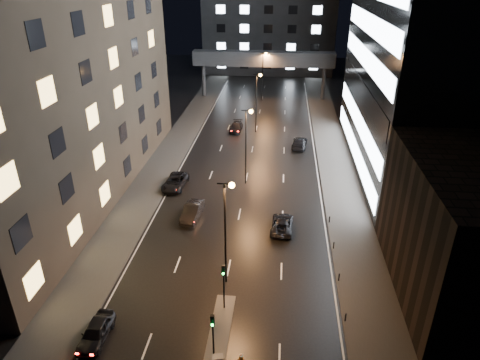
{
  "coord_description": "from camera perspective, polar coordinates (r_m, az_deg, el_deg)",
  "views": [
    {
      "loc": [
        4.36,
        -22.52,
        25.6
      ],
      "look_at": [
        -0.03,
        20.87,
        4.0
      ],
      "focal_mm": 32.0,
      "sensor_mm": 36.0,
      "label": 1
    }
  ],
  "objects": [
    {
      "name": "car_away_a",
      "position": [
        36.29,
        -18.65,
        -18.64
      ],
      "size": [
        1.85,
        4.41,
        1.49
      ],
      "primitive_type": "imported",
      "rotation": [
        0.0,
        0.0,
        -0.02
      ],
      "color": "black",
      "rests_on": "ground"
    },
    {
      "name": "car_away_c",
      "position": [
        56.1,
        -8.63,
        -0.26
      ],
      "size": [
        2.84,
        5.58,
        1.51
      ],
      "primitive_type": "imported",
      "rotation": [
        0.0,
        0.0,
        -0.06
      ],
      "color": "black",
      "rests_on": "ground"
    },
    {
      "name": "streetlight_far",
      "position": [
        92.61,
        3.15,
        14.41
      ],
      "size": [
        1.45,
        0.5,
        10.15
      ],
      "color": "black",
      "rests_on": "ground"
    },
    {
      "name": "sidewalk_right",
      "position": [
        63.45,
        12.65,
        1.96
      ],
      "size": [
        5.0,
        110.0,
        0.15
      ],
      "primitive_type": "cube",
      "color": "#383533",
      "rests_on": "ground"
    },
    {
      "name": "bollard_row",
      "position": [
        38.84,
        13.44,
        -14.89
      ],
      "size": [
        0.12,
        25.12,
        0.9
      ],
      "color": "black",
      "rests_on": "ground"
    },
    {
      "name": "streetlight_mid_a",
      "position": [
        54.17,
        0.96,
        5.7
      ],
      "size": [
        1.45,
        0.5,
        10.15
      ],
      "color": "black",
      "rests_on": "ground"
    },
    {
      "name": "sidewalk_left",
      "position": [
        65.15,
        -9.72,
        2.89
      ],
      "size": [
        5.0,
        110.0,
        0.15
      ],
      "primitive_type": "cube",
      "color": "#383533",
      "rests_on": "ground"
    },
    {
      "name": "streetlight_near",
      "position": [
        36.25,
        -1.76,
        -5.46
      ],
      "size": [
        1.45,
        0.5,
        10.15
      ],
      "color": "black",
      "rests_on": "ground"
    },
    {
      "name": "building_far",
      "position": [
        121.31,
        3.92,
        20.1
      ],
      "size": [
        34.0,
        14.0,
        25.0
      ],
      "primitive_type": "cube",
      "color": "#333335",
      "rests_on": "ground"
    },
    {
      "name": "car_away_d",
      "position": [
        75.34,
        -0.52,
        7.06
      ],
      "size": [
        2.2,
        4.98,
        1.42
      ],
      "primitive_type": "imported",
      "rotation": [
        0.0,
        0.0,
        -0.04
      ],
      "color": "black",
      "rests_on": "ground"
    },
    {
      "name": "car_toward_b",
      "position": [
        68.85,
        7.94,
        4.96
      ],
      "size": [
        2.82,
        5.62,
        1.57
      ],
      "primitive_type": "imported",
      "rotation": [
        0.0,
        0.0,
        3.02
      ],
      "color": "black",
      "rests_on": "ground"
    },
    {
      "name": "cone_a",
      "position": [
        33.68,
        0.14,
        -22.44
      ],
      "size": [
        0.44,
        0.44,
        0.53
      ],
      "primitive_type": "cone",
      "rotation": [
        0.0,
        0.0,
        -0.24
      ],
      "color": "orange",
      "rests_on": "ground"
    },
    {
      "name": "skybridge",
      "position": [
        94.22,
        3.14,
        15.76
      ],
      "size": [
        30.0,
        3.0,
        10.0
      ],
      "color": "#333335",
      "rests_on": "ground"
    },
    {
      "name": "car_toward_a",
      "position": [
        46.95,
        5.64,
        -5.84
      ],
      "size": [
        2.58,
        5.08,
        1.37
      ],
      "primitive_type": "imported",
      "rotation": [
        0.0,
        0.0,
        3.08
      ],
      "color": "black",
      "rests_on": "ground"
    },
    {
      "name": "building_right_low",
      "position": [
        40.28,
        27.89,
        -6.19
      ],
      "size": [
        10.0,
        18.0,
        12.0
      ],
      "primitive_type": "cube",
      "color": "black",
      "rests_on": "ground"
    },
    {
      "name": "car_away_b",
      "position": [
        49.08,
        -6.4,
        -4.19
      ],
      "size": [
        2.1,
        4.98,
        1.6
      ],
      "primitive_type": "imported",
      "rotation": [
        0.0,
        0.0,
        -0.09
      ],
      "color": "black",
      "rests_on": "ground"
    },
    {
      "name": "median_island",
      "position": [
        35.63,
        -2.69,
        -19.45
      ],
      "size": [
        1.6,
        8.0,
        0.15
      ],
      "primitive_type": "cube",
      "color": "#383533",
      "rests_on": "ground"
    },
    {
      "name": "building_left",
      "position": [
        54.01,
        -25.42,
        18.04
      ],
      "size": [
        15.0,
        48.0,
        40.0
      ],
      "primitive_type": "cube",
      "color": "#2D2319",
      "rests_on": "ground"
    },
    {
      "name": "traffic_signal_near",
      "position": [
        35.4,
        -2.2,
        -13.16
      ],
      "size": [
        0.28,
        0.34,
        4.4
      ],
      "color": "black",
      "rests_on": "median_island"
    },
    {
      "name": "streetlight_mid_b",
      "position": [
        73.18,
        2.33,
        11.2
      ],
      "size": [
        1.45,
        0.5,
        10.15
      ],
      "color": "black",
      "rests_on": "ground"
    },
    {
      "name": "traffic_signal_far",
      "position": [
        31.4,
        -3.64,
        -19.51
      ],
      "size": [
        0.28,
        0.34,
        4.4
      ],
      "color": "black",
      "rests_on": "median_island"
    },
    {
      "name": "ground",
      "position": [
        67.7,
        1.66,
        4.12
      ],
      "size": [
        160.0,
        160.0,
        0.0
      ],
      "primitive_type": "plane",
      "color": "black",
      "rests_on": "ground"
    }
  ]
}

